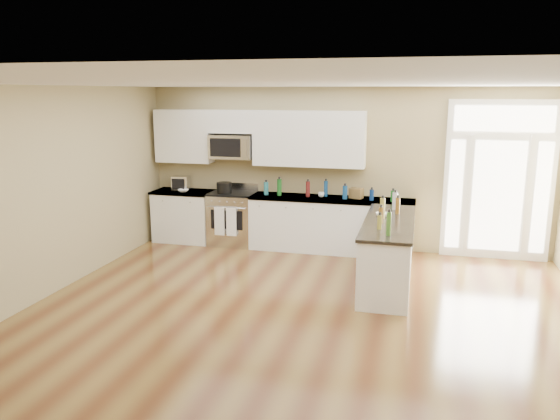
{
  "coord_description": "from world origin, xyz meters",
  "views": [
    {
      "loc": [
        1.29,
        -5.4,
        2.72
      ],
      "look_at": [
        -0.61,
        2.0,
        1.06
      ],
      "focal_mm": 35.0,
      "sensor_mm": 36.0,
      "label": 1
    }
  ],
  "objects_px": {
    "stockpot": "(224,187)",
    "toaster_oven": "(181,183)",
    "kitchen_range": "(233,218)",
    "peninsula_cabinet": "(388,255)"
  },
  "relations": [
    {
      "from": "kitchen_range",
      "to": "toaster_oven",
      "type": "relative_size",
      "value": 3.61
    },
    {
      "from": "peninsula_cabinet",
      "to": "toaster_oven",
      "type": "height_order",
      "value": "toaster_oven"
    },
    {
      "from": "stockpot",
      "to": "peninsula_cabinet",
      "type": "bearing_deg",
      "value": -24.73
    },
    {
      "from": "kitchen_range",
      "to": "stockpot",
      "type": "bearing_deg",
      "value": -145.93
    },
    {
      "from": "kitchen_range",
      "to": "toaster_oven",
      "type": "height_order",
      "value": "toaster_oven"
    },
    {
      "from": "toaster_oven",
      "to": "stockpot",
      "type": "bearing_deg",
      "value": -15.21
    },
    {
      "from": "stockpot",
      "to": "toaster_oven",
      "type": "distance_m",
      "value": 0.92
    },
    {
      "from": "peninsula_cabinet",
      "to": "kitchen_range",
      "type": "relative_size",
      "value": 2.15
    },
    {
      "from": "stockpot",
      "to": "toaster_oven",
      "type": "xyz_separation_m",
      "value": [
        -0.91,
        0.16,
        0.01
      ]
    },
    {
      "from": "stockpot",
      "to": "toaster_oven",
      "type": "height_order",
      "value": "toaster_oven"
    }
  ]
}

